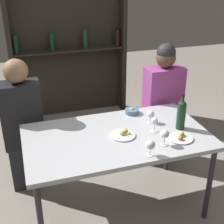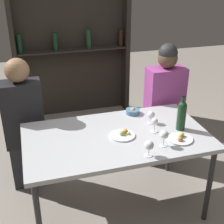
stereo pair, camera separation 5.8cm
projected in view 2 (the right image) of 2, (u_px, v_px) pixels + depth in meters
The scene contains 13 objects.
ground_plane at pixel (116, 205), 2.86m from camera, with size 10.00×10.00×0.00m, color gray.
dining_table at pixel (116, 141), 2.56m from camera, with size 1.49×0.86×0.75m.
wine_rack_wall at pixel (72, 41), 4.17m from camera, with size 1.57×0.21×2.08m.
wine_bottle at pixel (182, 114), 2.56m from camera, with size 0.07×0.07×0.31m.
wine_glass_0 at pixel (151, 115), 2.69m from camera, with size 0.07×0.07×0.11m.
wine_glass_1 at pixel (164, 135), 2.35m from camera, with size 0.07×0.07×0.13m.
wine_glass_2 at pixel (149, 146), 2.23m from camera, with size 0.07×0.07×0.12m.
wine_glass_3 at pixel (155, 122), 2.55m from camera, with size 0.06×0.06×0.13m.
food_plate_0 at pixel (123, 134), 2.52m from camera, with size 0.21×0.21×0.05m.
food_plate_1 at pixel (180, 138), 2.47m from camera, with size 0.21×0.21×0.05m.
snack_bowl at pixel (133, 111), 2.88m from camera, with size 0.13×0.13×0.06m.
seated_person_left at pixel (25, 128), 2.92m from camera, with size 0.37×0.22×1.28m.
seated_person_right at pixel (164, 107), 3.26m from camera, with size 0.38×0.22×1.31m.
Camera 2 is at (-0.65, -2.10, 2.02)m, focal length 50.00 mm.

